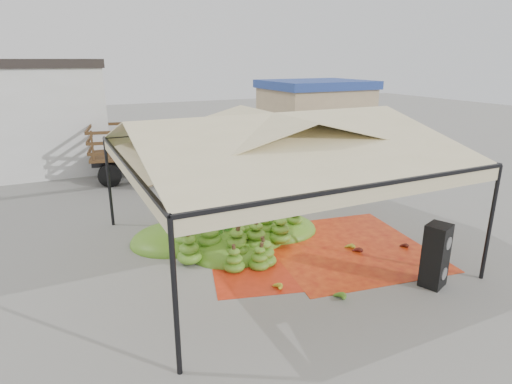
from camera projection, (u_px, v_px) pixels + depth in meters
name	position (u px, v px, depth m)	size (l,w,h in m)	color
ground	(272.00, 248.00, 12.81)	(90.00, 90.00, 0.00)	slate
canopy_tent	(273.00, 139.00, 11.82)	(8.10, 8.10, 4.00)	black
building_tan	(315.00, 113.00, 27.52)	(6.30, 5.30, 4.10)	tan
tarp_left	(284.00, 256.00, 12.24)	(4.19, 3.99, 0.01)	red
tarp_right	(346.00, 247.00, 12.83)	(4.46, 4.69, 0.01)	#E35215
banana_heap	(231.00, 216.00, 13.47)	(6.19, 5.09, 1.33)	#407217
hand_yellow_a	(349.00, 247.00, 12.64)	(0.46, 0.38, 0.21)	gold
hand_yellow_b	(275.00, 286.00, 10.44)	(0.47, 0.39, 0.21)	gold
hand_red_a	(404.00, 246.00, 12.73)	(0.40, 0.32, 0.18)	#511C12
hand_red_b	(357.00, 250.00, 12.40)	(0.44, 0.36, 0.20)	maroon
hand_green	(338.00, 296.00, 10.00)	(0.50, 0.41, 0.23)	#357217
hanging_bunches	(280.00, 170.00, 11.26)	(4.74, 0.24, 0.20)	#427017
speaker_stack	(436.00, 256.00, 10.47)	(0.73, 0.69, 1.62)	black
banana_leaves	(225.00, 250.00, 12.66)	(0.96, 1.36, 3.70)	#246F1D
vendor	(257.00, 172.00, 17.97)	(0.63, 0.42, 1.74)	gray
truck_left	(182.00, 143.00, 20.30)	(7.89, 3.98, 2.59)	#52371B
truck_right	(322.00, 144.00, 21.72)	(6.14, 2.87, 2.03)	#53391B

